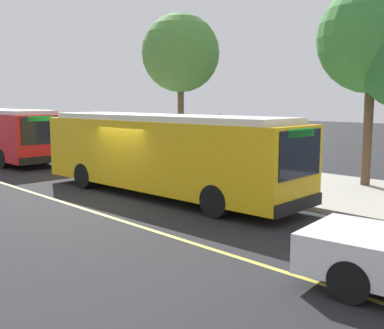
% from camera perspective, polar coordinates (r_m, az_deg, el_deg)
% --- Properties ---
extents(ground_plane, '(120.00, 120.00, 0.00)m').
position_cam_1_polar(ground_plane, '(17.02, -7.78, -3.92)').
color(ground_plane, '#232326').
extents(sidewalk_curb, '(44.00, 6.40, 0.15)m').
position_cam_1_polar(sidewalk_curb, '(21.05, 5.49, -1.40)').
color(sidewalk_curb, '#A8A399').
rests_on(sidewalk_curb, ground_plane).
extents(lane_stripe_center, '(36.00, 0.14, 0.01)m').
position_cam_1_polar(lane_stripe_center, '(15.86, -14.22, -4.95)').
color(lane_stripe_center, '#E0D64C').
rests_on(lane_stripe_center, ground_plane).
extents(transit_bus_main, '(11.35, 3.09, 2.95)m').
position_cam_1_polar(transit_bus_main, '(16.79, -3.54, 1.57)').
color(transit_bus_main, gold).
rests_on(transit_bus_main, ground_plane).
extents(bus_shelter, '(2.90, 1.60, 2.48)m').
position_cam_1_polar(bus_shelter, '(21.95, 3.27, 3.84)').
color(bus_shelter, '#333338').
rests_on(bus_shelter, sidewalk_curb).
extents(waiting_bench, '(1.60, 0.48, 0.95)m').
position_cam_1_polar(waiting_bench, '(22.14, 3.30, 0.53)').
color(waiting_bench, brown).
rests_on(waiting_bench, sidewalk_curb).
extents(route_sign_post, '(0.44, 0.08, 2.80)m').
position_cam_1_polar(route_sign_post, '(18.18, 3.37, 3.13)').
color(route_sign_post, '#333338').
rests_on(route_sign_post, sidewalk_curb).
extents(pedestrian_commuter, '(0.24, 0.40, 1.69)m').
position_cam_1_polar(pedestrian_commuter, '(19.40, 2.28, 0.94)').
color(pedestrian_commuter, '#282D47').
rests_on(pedestrian_commuter, sidewalk_curb).
extents(street_tree_upstreet, '(4.16, 4.16, 7.73)m').
position_cam_1_polar(street_tree_upstreet, '(19.46, 21.30, 14.19)').
color(street_tree_upstreet, brown).
rests_on(street_tree_upstreet, sidewalk_curb).
extents(street_tree_downstreet, '(4.39, 4.39, 8.16)m').
position_cam_1_polar(street_tree_downstreet, '(26.90, -1.42, 13.49)').
color(street_tree_downstreet, brown).
rests_on(street_tree_downstreet, sidewalk_curb).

